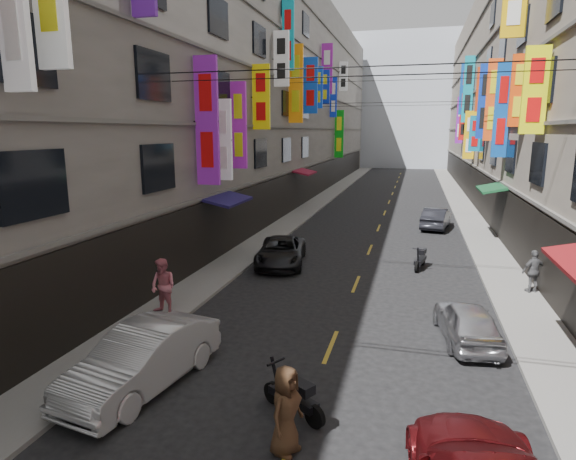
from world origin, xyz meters
The scene contains 18 objects.
sidewalk_left centered at (-6.00, 42.00, 0.06)m, with size 2.00×90.00×0.12m, color slate.
sidewalk_right centered at (6.00, 42.00, 0.06)m, with size 2.00×90.00×0.12m, color slate.
building_row_left centered at (-11.99, 42.00, 9.49)m, with size 10.14×90.00×19.00m.
building_row_right centered at (11.99, 42.00, 9.49)m, with size 10.14×90.00×19.00m.
haze_block centered at (0.00, 92.00, 11.00)m, with size 18.00×8.00×22.00m, color #ACB3BF.
shop_signage centered at (-0.17, 35.21, 9.14)m, with size 14.00×55.00×11.48m.
street_awnings centered at (-1.26, 26.00, 3.00)m, with size 13.99×35.20×0.41m.
overhead_cables centered at (0.00, 30.00, 8.80)m, with size 14.00×38.04×1.24m.
lane_markings centered at (0.00, 39.00, 0.00)m, with size 0.12×80.20×0.01m.
scooter_crossing centered at (-0.19, 14.41, 0.44)m, with size 1.60×1.03×1.14m.
scooter_far_right centered at (2.53, 26.99, 0.44)m, with size 0.65×1.78×1.14m.
car_left_mid centered at (-4.00, 14.64, 0.74)m, with size 1.57×4.51×1.48m, color silver.
car_left_far centered at (-3.73, 26.02, 0.62)m, with size 2.07×4.50×1.25m, color black.
car_right_mid centered at (3.79, 19.38, 0.61)m, with size 1.44×3.58×1.22m, color #B1B1B6.
car_right_far centered at (3.52, 36.74, 0.67)m, with size 1.41×4.05×1.34m, color #26272E.
pedestrian_lfar centered at (-5.77, 18.82, 1.06)m, with size 0.91×0.63×1.88m, color #DF7685.
pedestrian_rfar centered at (6.60, 24.36, 0.93)m, with size 0.95×0.54×1.63m, color #545457.
pedestrian_crossing centered at (-0.05, 13.19, 0.88)m, with size 0.86×0.59×1.77m, color #4A301D.
Camera 1 is at (2.10, 5.20, 6.09)m, focal length 30.00 mm.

